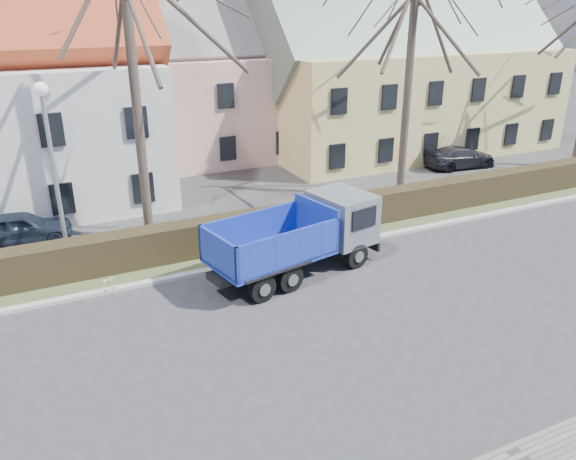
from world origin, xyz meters
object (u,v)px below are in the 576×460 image
streetlight (56,180)px  parked_car_a (21,228)px  dump_truck (290,240)px  parked_car_b (460,157)px  cart_frame (103,287)px

streetlight → parked_car_a: bearing=113.8°
dump_truck → parked_car_a: 10.71m
streetlight → parked_car_a: streetlight is taller
parked_car_a → parked_car_b: (22.55, 1.03, -0.02)m
dump_truck → streetlight: size_ratio=0.98×
cart_frame → parked_car_a: 6.07m
dump_truck → parked_car_b: (14.39, 7.93, -0.67)m
cart_frame → parked_car_a: bearing=111.0°
dump_truck → streetlight: bearing=139.5°
parked_car_a → parked_car_b: 22.57m
parked_car_b → dump_truck: bearing=124.0°
dump_truck → parked_car_a: dump_truck is taller
dump_truck → parked_car_b: size_ratio=1.54×
dump_truck → streetlight: streetlight is taller
cart_frame → parked_car_b: parked_car_b is taller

